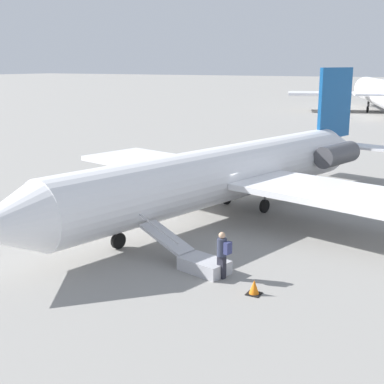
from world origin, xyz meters
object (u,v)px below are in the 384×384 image
Objects in this scene: airplane_main at (233,171)px; passenger at (223,252)px; airplane_far_center at (379,92)px; boarding_stairs at (196,259)px.

airplane_main is 15.62× the size of passenger.
airplane_far_center reaches higher than boarding_stairs.
boarding_stairs is (73.81, 7.18, -2.79)m from airplane_far_center.
passenger is (0.33, 1.26, 0.62)m from boarding_stairs.
airplane_far_center is 74.21m from boarding_stairs.
airplane_main is at bearing 165.09° from airplane_far_center.
airplane_main is at bearing -53.79° from passenger.
passenger is (8.16, 3.43, -1.19)m from airplane_main.
airplane_far_center is at bearing -71.04° from boarding_stairs.
boarding_stairs is (7.83, 2.17, -1.81)m from airplane_main.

